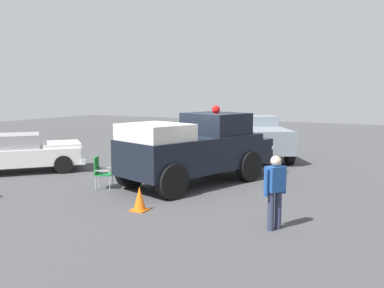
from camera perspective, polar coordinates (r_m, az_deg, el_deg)
The scene contains 7 objects.
ground_plane at distance 13.81m, azimuth -1.74°, elevation -5.77°, with size 60.00×60.00×0.00m, color #424244.
vintage_fire_truck at distance 14.13m, azimuth 0.68°, elevation -0.54°, with size 3.96×6.33×2.59m.
classic_hot_rod at distance 17.41m, azimuth -21.77°, elevation -1.08°, with size 4.27×4.49×1.46m.
parked_pickup at distance 19.59m, azimuth 9.13°, elevation 0.93°, with size 4.09×5.02×1.90m.
lawn_chair_spare at distance 13.78m, azimuth -12.22°, elevation -3.46°, with size 0.66×0.66×1.02m.
spectator_standing at distance 9.64m, azimuth 11.09°, elevation -5.74°, with size 0.43×0.61×1.68m.
traffic_cone at distance 11.16m, azimuth -7.05°, elevation -7.35°, with size 0.40×0.40×0.64m.
Camera 1 is at (-6.70, 11.67, 3.10)m, focal length 39.71 mm.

